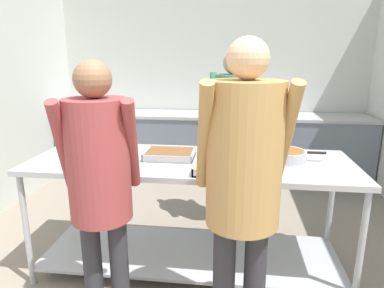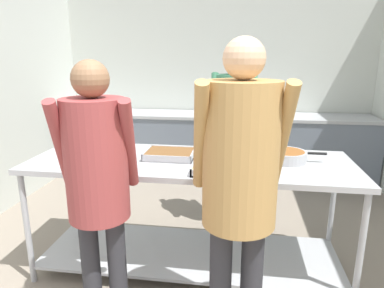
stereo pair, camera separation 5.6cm
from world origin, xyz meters
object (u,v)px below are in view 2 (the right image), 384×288
(guest_serving_left, at_px, (240,173))
(plate_stack, at_px, (94,150))
(serving_tray_roast, at_px, (170,154))
(water_bottle, at_px, (210,104))
(cook_behind_counter, at_px, (234,122))
(guest_serving_right, at_px, (97,173))
(sauce_pan, at_px, (287,156))
(serving_tray_vegetables, at_px, (223,168))
(broccoli_bowl, at_px, (114,160))

(guest_serving_left, bearing_deg, plate_stack, 144.64)
(serving_tray_roast, xyz_separation_m, water_bottle, (0.11, 2.31, 0.07))
(cook_behind_counter, bearing_deg, plate_stack, -147.34)
(guest_serving_right, xyz_separation_m, water_bottle, (0.38, 3.05, -0.02))
(sauce_pan, height_order, cook_behind_counter, cook_behind_counter)
(plate_stack, distance_m, serving_tray_vegetables, 1.12)
(serving_tray_vegetables, relative_size, sauce_pan, 0.95)
(serving_tray_vegetables, xyz_separation_m, guest_serving_right, (-0.71, -0.46, 0.09))
(broccoli_bowl, height_order, water_bottle, water_bottle)
(broccoli_bowl, distance_m, sauce_pan, 1.28)
(guest_serving_right, bearing_deg, serving_tray_roast, 69.56)
(plate_stack, relative_size, sauce_pan, 0.60)
(cook_behind_counter, bearing_deg, serving_tray_roast, -122.27)
(cook_behind_counter, bearing_deg, water_bottle, 103.41)
(plate_stack, xyz_separation_m, broccoli_bowl, (0.29, -0.30, 0.02))
(sauce_pan, distance_m, guest_serving_right, 1.40)
(guest_serving_right, bearing_deg, sauce_pan, 33.25)
(sauce_pan, xyz_separation_m, cook_behind_counter, (-0.42, 0.73, 0.11))
(serving_tray_roast, bearing_deg, broccoli_bowl, -143.18)
(cook_behind_counter, xyz_separation_m, water_bottle, (-0.37, 1.56, -0.05))
(sauce_pan, relative_size, guest_serving_left, 0.24)
(sauce_pan, bearing_deg, water_bottle, 109.05)
(guest_serving_right, bearing_deg, guest_serving_left, -5.07)
(broccoli_bowl, xyz_separation_m, guest_serving_right, (0.08, -0.47, 0.07))
(plate_stack, bearing_deg, guest_serving_left, -35.36)
(guest_serving_left, bearing_deg, guest_serving_right, 174.93)
(plate_stack, relative_size, broccoli_bowl, 1.03)
(broccoli_bowl, bearing_deg, guest_serving_right, -80.59)
(sauce_pan, bearing_deg, guest_serving_left, -112.45)
(broccoli_bowl, bearing_deg, guest_serving_left, -31.21)
(serving_tray_roast, relative_size, guest_serving_right, 0.22)
(broccoli_bowl, distance_m, water_bottle, 2.62)
(serving_tray_vegetables, bearing_deg, serving_tray_roast, 147.67)
(plate_stack, bearing_deg, serving_tray_roast, -3.24)
(serving_tray_vegetables, distance_m, guest_serving_right, 0.85)
(water_bottle, bearing_deg, guest_serving_left, -81.95)
(plate_stack, xyz_separation_m, water_bottle, (0.75, 2.28, 0.07))
(plate_stack, relative_size, water_bottle, 0.98)
(cook_behind_counter, height_order, water_bottle, cook_behind_counter)
(serving_tray_roast, xyz_separation_m, cook_behind_counter, (0.48, 0.76, 0.13))
(sauce_pan, bearing_deg, serving_tray_vegetables, -146.86)
(broccoli_bowl, xyz_separation_m, serving_tray_vegetables, (0.78, -0.01, -0.02))
(broccoli_bowl, distance_m, serving_tray_vegetables, 0.79)
(broccoli_bowl, xyz_separation_m, guest_serving_left, (0.90, -0.55, 0.13))
(serving_tray_vegetables, bearing_deg, sauce_pan, 33.14)
(sauce_pan, bearing_deg, plate_stack, 179.73)
(guest_serving_left, relative_size, water_bottle, 6.70)
(broccoli_bowl, xyz_separation_m, water_bottle, (0.46, 2.58, 0.05))
(serving_tray_vegetables, height_order, water_bottle, water_bottle)
(plate_stack, bearing_deg, cook_behind_counter, 32.66)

